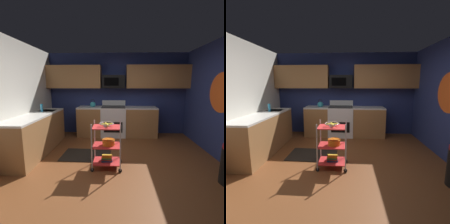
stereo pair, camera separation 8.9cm
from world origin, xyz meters
The scene contains 14 objects.
floor centered at (0.00, 0.00, -0.02)m, with size 4.40×4.80×0.04m, color brown.
wall_back centered at (0.00, 2.43, 1.30)m, with size 4.52×0.06×2.60m, color navy.
wall_flower_decal centered at (2.20, 0.58, 1.45)m, with size 0.85×0.85×0.00m, color #E5591E.
counter_run centered at (-0.89, 1.46, 0.46)m, with size 3.43×2.74×0.92m.
oven_range centered at (-0.11, 2.10, 0.48)m, with size 0.76×0.65×1.10m.
upper_cabinets centered at (0.03, 2.23, 1.85)m, with size 4.40×0.33×0.70m.
microwave centered at (-0.11, 2.21, 1.70)m, with size 0.70×0.39×0.40m.
rolling_cart centered at (-0.17, 0.06, 0.45)m, with size 0.60×0.40×0.91m.
fruit_bowl centered at (-0.17, 0.06, 0.88)m, with size 0.27×0.27×0.07m.
mixing_bowl_large centered at (-0.14, 0.06, 0.52)m, with size 0.25×0.25×0.11m.
book_stack centered at (-0.17, 0.06, 0.18)m, with size 0.23×0.19×0.11m.
kettle centered at (-0.76, 2.10, 1.00)m, with size 0.21×0.18×0.26m.
dish_soap_bottle centered at (-1.95, 1.15, 1.02)m, with size 0.06×0.06×0.20m, color #2D8CBF.
floor_rug centered at (-0.69, 0.58, 0.01)m, with size 1.10×0.70×0.01m, color black.
Camera 2 is at (0.14, -2.94, 1.63)m, focal length 26.12 mm.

